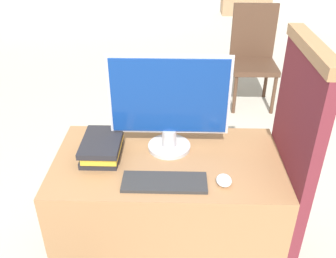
{
  "coord_description": "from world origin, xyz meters",
  "views": [
    {
      "loc": [
        0.04,
        -1.18,
        1.8
      ],
      "look_at": [
        0.0,
        0.28,
        0.93
      ],
      "focal_mm": 40.0,
      "sensor_mm": 36.0,
      "label": 1
    }
  ],
  "objects_px": {
    "monitor": "(169,103)",
    "keyboard": "(164,182)",
    "book_stack": "(102,147)",
    "far_chair": "(253,53)",
    "mouse": "(224,180)"
  },
  "relations": [
    {
      "from": "mouse",
      "to": "book_stack",
      "type": "relative_size",
      "value": 0.32
    },
    {
      "from": "keyboard",
      "to": "book_stack",
      "type": "bearing_deg",
      "value": 146.51
    },
    {
      "from": "book_stack",
      "to": "far_chair",
      "type": "height_order",
      "value": "far_chair"
    },
    {
      "from": "monitor",
      "to": "mouse",
      "type": "xyz_separation_m",
      "value": [
        0.25,
        -0.28,
        -0.24
      ]
    },
    {
      "from": "mouse",
      "to": "book_stack",
      "type": "distance_m",
      "value": 0.61
    },
    {
      "from": "monitor",
      "to": "book_stack",
      "type": "distance_m",
      "value": 0.39
    },
    {
      "from": "mouse",
      "to": "book_stack",
      "type": "height_order",
      "value": "book_stack"
    },
    {
      "from": "mouse",
      "to": "far_chair",
      "type": "height_order",
      "value": "far_chair"
    },
    {
      "from": "mouse",
      "to": "far_chair",
      "type": "xyz_separation_m",
      "value": [
        0.54,
        2.31,
        -0.22
      ]
    },
    {
      "from": "monitor",
      "to": "mouse",
      "type": "height_order",
      "value": "monitor"
    },
    {
      "from": "monitor",
      "to": "far_chair",
      "type": "distance_m",
      "value": 2.23
    },
    {
      "from": "monitor",
      "to": "far_chair",
      "type": "height_order",
      "value": "monitor"
    },
    {
      "from": "monitor",
      "to": "keyboard",
      "type": "bearing_deg",
      "value": -92.82
    },
    {
      "from": "mouse",
      "to": "far_chair",
      "type": "relative_size",
      "value": 0.09
    },
    {
      "from": "far_chair",
      "to": "keyboard",
      "type": "bearing_deg",
      "value": -117.5
    }
  ]
}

